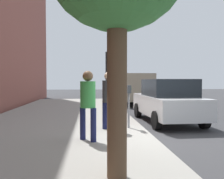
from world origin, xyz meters
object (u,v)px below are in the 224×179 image
(pedestrian_at_meter, at_px, (109,95))
(parked_van_far, at_px, (133,87))
(parking_meter, at_px, (129,97))
(traffic_signal, at_px, (108,68))
(pedestrian_bystander, at_px, (88,99))
(parked_sedan_near, at_px, (167,101))

(pedestrian_at_meter, distance_m, parked_van_far, 9.96)
(parking_meter, bearing_deg, traffic_signal, 0.21)
(parking_meter, xyz_separation_m, pedestrian_at_meter, (-0.29, 0.69, 0.08))
(pedestrian_bystander, distance_m, parked_sedan_near, 4.58)
(pedestrian_bystander, relative_size, parked_sedan_near, 0.41)
(pedestrian_at_meter, bearing_deg, parking_meter, -12.52)
(parking_meter, bearing_deg, pedestrian_at_meter, 112.68)
(pedestrian_bystander, xyz_separation_m, parked_sedan_near, (3.27, -3.19, -0.33))
(parked_sedan_near, distance_m, parked_van_far, 7.67)
(parking_meter, distance_m, parked_van_far, 9.52)
(pedestrian_at_meter, relative_size, parked_van_far, 0.35)
(pedestrian_bystander, height_order, traffic_signal, traffic_signal)
(traffic_signal, bearing_deg, parking_meter, -179.79)
(parked_van_far, height_order, traffic_signal, traffic_signal)
(parked_van_far, xyz_separation_m, traffic_signal, (-0.28, 1.89, 1.32))
(parking_meter, xyz_separation_m, parked_sedan_near, (1.68, -1.86, -0.27))
(pedestrian_at_meter, distance_m, parked_sedan_near, 3.24)
(parking_meter, height_order, parked_sedan_near, parked_sedan_near)
(parking_meter, distance_m, pedestrian_bystander, 2.07)
(pedestrian_bystander, distance_m, traffic_signal, 10.82)
(parked_van_far, bearing_deg, parking_meter, 168.75)
(parked_sedan_near, xyz_separation_m, traffic_signal, (7.38, 1.89, 1.68))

